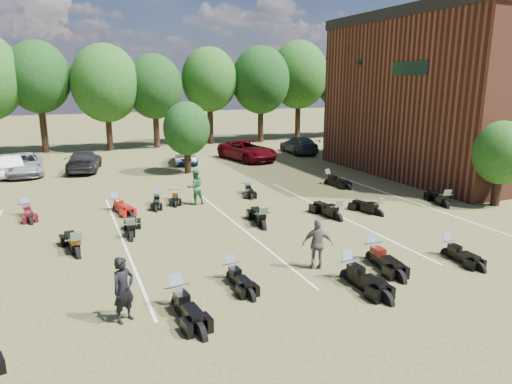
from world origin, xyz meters
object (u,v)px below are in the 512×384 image
motorcycle_14 (27,215)px  person_grey (318,244)px  person_black (124,290)px  motorcycle_3 (348,280)px  car_4 (186,155)px  person_green (195,187)px

motorcycle_14 → person_grey: bearing=-58.4°
person_black → motorcycle_14: (-3.05, 12.03, -0.91)m
person_black → motorcycle_14: size_ratio=0.85×
person_grey → motorcycle_3: (0.47, -1.18, -0.89)m
motorcycle_3 → motorcycle_14: 15.79m
person_black → motorcycle_14: person_black is taller
car_4 → person_grey: person_grey is taller
motorcycle_14 → person_black: bearing=-85.3°
car_4 → motorcycle_14: bearing=-124.9°
car_4 → person_green: bearing=-92.6°
person_grey → motorcycle_14: bearing=-22.8°
person_green → motorcycle_14: bearing=-17.7°
person_black → motorcycle_3: (7.02, -0.13, -0.91)m
car_4 → person_green: size_ratio=2.07×
motorcycle_14 → motorcycle_3: bearing=-59.9°
person_green → motorcycle_14: size_ratio=0.86×
car_4 → person_grey: 21.81m
person_green → motorcycle_3: person_green is taller
car_4 → motorcycle_3: 22.98m
person_black → person_grey: 6.63m
person_black → motorcycle_3: person_black is taller
person_green → motorcycle_14: 8.17m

